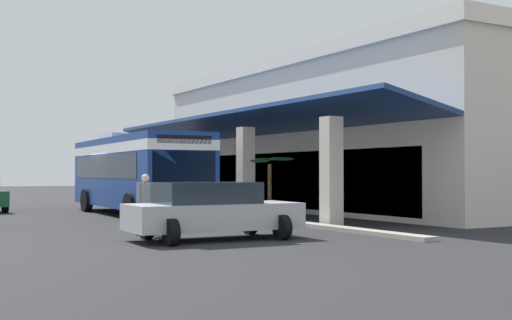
{
  "coord_description": "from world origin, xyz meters",
  "views": [
    {
      "loc": [
        26.96,
        -8.92,
        1.72
      ],
      "look_at": [
        4.26,
        4.08,
        2.21
      ],
      "focal_mm": 46.85,
      "sensor_mm": 36.0,
      "label": 1
    }
  ],
  "objects_px": {
    "transit_bus": "(135,169)",
    "parked_sedan_silver": "(212,210)",
    "pedestrian": "(145,201)",
    "potted_palm": "(270,202)"
  },
  "relations": [
    {
      "from": "parked_sedan_silver",
      "to": "potted_palm",
      "type": "xyz_separation_m",
      "value": [
        -7.13,
        6.0,
        -0.18
      ]
    },
    {
      "from": "parked_sedan_silver",
      "to": "transit_bus",
      "type": "bearing_deg",
      "value": 170.85
    },
    {
      "from": "pedestrian",
      "to": "potted_palm",
      "type": "distance_m",
      "value": 8.77
    },
    {
      "from": "transit_bus",
      "to": "parked_sedan_silver",
      "type": "bearing_deg",
      "value": -9.15
    },
    {
      "from": "transit_bus",
      "to": "pedestrian",
      "type": "bearing_deg",
      "value": -17.83
    },
    {
      "from": "parked_sedan_silver",
      "to": "potted_palm",
      "type": "bearing_deg",
      "value": 139.92
    },
    {
      "from": "parked_sedan_silver",
      "to": "pedestrian",
      "type": "relative_size",
      "value": 2.67
    },
    {
      "from": "transit_bus",
      "to": "pedestrian",
      "type": "relative_size",
      "value": 6.76
    },
    {
      "from": "parked_sedan_silver",
      "to": "pedestrian",
      "type": "bearing_deg",
      "value": -151.2
    },
    {
      "from": "transit_bus",
      "to": "pedestrian",
      "type": "height_order",
      "value": "transit_bus"
    }
  ]
}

